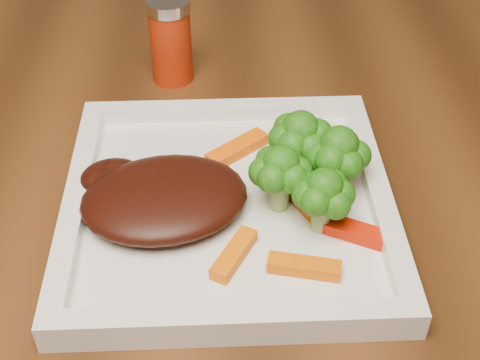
{
  "coord_description": "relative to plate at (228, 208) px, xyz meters",
  "views": [
    {
      "loc": [
        0.09,
        -0.29,
        1.14
      ],
      "look_at": [
        0.11,
        0.12,
        0.79
      ],
      "focal_mm": 50.0,
      "sensor_mm": 36.0,
      "label": 1
    }
  ],
  "objects": [
    {
      "name": "plate",
      "position": [
        0.0,
        0.0,
        0.0
      ],
      "size": [
        0.27,
        0.27,
        0.01
      ],
      "primitive_type": "cube",
      "color": "white",
      "rests_on": "dining_table"
    },
    {
      "name": "steak",
      "position": [
        -0.05,
        -0.01,
        0.02
      ],
      "size": [
        0.15,
        0.13,
        0.03
      ],
      "primitive_type": "ellipsoid",
      "rotation": [
        0.0,
        0.0,
        0.17
      ],
      "color": "#390F08",
      "rests_on": "plate"
    },
    {
      "name": "broccoli_0",
      "position": [
        0.06,
        0.04,
        0.04
      ],
      "size": [
        0.06,
        0.06,
        0.07
      ],
      "primitive_type": null,
      "rotation": [
        0.0,
        0.0,
        0.08
      ],
      "color": "#256410",
      "rests_on": "plate"
    },
    {
      "name": "broccoli_1",
      "position": [
        0.09,
        0.01,
        0.04
      ],
      "size": [
        0.08,
        0.08,
        0.06
      ],
      "primitive_type": null,
      "rotation": [
        0.0,
        0.0,
        0.32
      ],
      "color": "#147814",
      "rests_on": "plate"
    },
    {
      "name": "broccoli_2",
      "position": [
        0.07,
        -0.03,
        0.04
      ],
      "size": [
        0.07,
        0.07,
        0.06
      ],
      "primitive_type": null,
      "rotation": [
        0.0,
        0.0,
        -0.3
      ],
      "color": "#116812",
      "rests_on": "plate"
    },
    {
      "name": "broccoli_3",
      "position": [
        0.04,
        -0.01,
        0.04
      ],
      "size": [
        0.07,
        0.07,
        0.06
      ],
      "primitive_type": null,
      "rotation": [
        0.0,
        0.0,
        -0.33
      ],
      "color": "#2B6510",
      "rests_on": "plate"
    },
    {
      "name": "carrot_0",
      "position": [
        0.05,
        -0.08,
        0.01
      ],
      "size": [
        0.06,
        0.03,
        0.01
      ],
      "primitive_type": "cube",
      "rotation": [
        0.0,
        0.0,
        -0.23
      ],
      "color": "#E66303",
      "rests_on": "plate"
    },
    {
      "name": "carrot_1",
      "position": [
        0.1,
        -0.04,
        0.01
      ],
      "size": [
        0.06,
        0.04,
        0.01
      ],
      "primitive_type": "cube",
      "rotation": [
        0.0,
        0.0,
        -0.47
      ],
      "color": "red",
      "rests_on": "plate"
    },
    {
      "name": "carrot_2",
      "position": [
        0.0,
        -0.06,
        0.01
      ],
      "size": [
        0.04,
        0.05,
        0.01
      ],
      "primitive_type": "cube",
      "rotation": [
        0.0,
        0.0,
        1.06
      ],
      "color": "orange",
      "rests_on": "plate"
    },
    {
      "name": "carrot_3",
      "position": [
        0.1,
        0.04,
        0.01
      ],
      "size": [
        0.06,
        0.02,
        0.01
      ],
      "primitive_type": "cube",
      "rotation": [
        0.0,
        0.0,
        -0.05
      ],
      "color": "#CE4F03",
      "rests_on": "plate"
    },
    {
      "name": "carrot_4",
      "position": [
        0.01,
        0.07,
        0.01
      ],
      "size": [
        0.06,
        0.05,
        0.01
      ],
      "primitive_type": "cube",
      "rotation": [
        0.0,
        0.0,
        0.68
      ],
      "color": "#FF5F04",
      "rests_on": "plate"
    },
    {
      "name": "carrot_5",
      "position": [
        0.07,
        -0.01,
        0.01
      ],
      "size": [
        0.04,
        0.06,
        0.01
      ],
      "primitive_type": "cube",
      "rotation": [
        0.0,
        0.0,
        -1.09
      ],
      "color": "#CC4E03",
      "rests_on": "plate"
    },
    {
      "name": "carrot_6",
      "position": [
        0.06,
        0.02,
        0.01
      ],
      "size": [
        0.05,
        0.04,
        0.01
      ],
      "primitive_type": "cube",
      "rotation": [
        0.0,
        0.0,
        0.49
      ],
      "color": "#D23B03",
      "rests_on": "plate"
    },
    {
      "name": "spice_shaker",
      "position": [
        -0.05,
        0.22,
        0.04
      ],
      "size": [
        0.06,
        0.06,
        0.09
      ],
      "primitive_type": "cylinder",
      "rotation": [
        0.0,
        0.0,
        -0.4
      ],
      "color": "#AE2609",
      "rests_on": "dining_table"
    }
  ]
}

